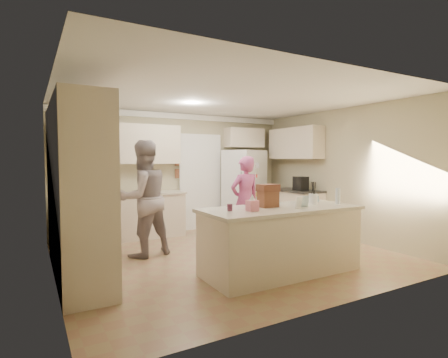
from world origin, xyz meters
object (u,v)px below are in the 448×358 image
refrigerator (244,189)px  tissue_box (252,206)px  island_base (281,241)px  coffee_maker (301,183)px  dollhouse_body (268,199)px  teen_girl (245,201)px  teen_boy (143,198)px  utensil_crock (313,199)px

refrigerator → tissue_box: refrigerator is taller
island_base → coffee_maker: bearing=42.8°
refrigerator → dollhouse_body: size_ratio=6.92×
island_base → tissue_box: tissue_box is taller
coffee_maker → teen_girl: (-1.63, -0.32, -0.24)m
coffee_maker → teen_boy: (-3.49, -0.13, -0.12)m
teen_boy → teen_girl: (1.86, -0.19, -0.13)m
island_base → dollhouse_body: dollhouse_body is taller
island_base → dollhouse_body: 0.62m
refrigerator → island_base: refrigerator is taller
island_base → tissue_box: size_ratio=15.71×
coffee_maker → tissue_box: (-2.60, -2.00, -0.07)m
utensil_crock → tissue_box: bearing=-172.9°
coffee_maker → utensil_crock: bearing=-127.1°
utensil_crock → dollhouse_body: (-0.80, 0.05, 0.04)m
teen_boy → teen_girl: bearing=161.4°
utensil_crock → teen_girl: size_ratio=0.09×
dollhouse_body → teen_boy: size_ratio=0.14×
refrigerator → coffee_maker: 1.36m
refrigerator → teen_boy: size_ratio=0.94×
utensil_crock → tissue_box: size_ratio=1.07×
coffee_maker → teen_boy: bearing=-177.9°
tissue_box → utensil_crock: bearing=7.1°
dollhouse_body → teen_boy: (-1.29, 1.67, -0.08)m
coffee_maker → tissue_box: size_ratio=2.14×
teen_boy → tissue_box: bearing=102.8°
dollhouse_body → teen_girl: teen_girl is taller
tissue_box → teen_boy: 2.07m
coffee_maker → island_base: size_ratio=0.14×
coffee_maker → tissue_box: 3.28m
coffee_maker → island_base: (-2.05, -1.90, -0.63)m
dollhouse_body → tissue_box: bearing=-153.4°
tissue_box → island_base: bearing=10.3°
teen_boy → teen_girl: teen_boy is taller
island_base → tissue_box: 0.79m
utensil_crock → dollhouse_body: 0.80m
coffee_maker → teen_girl: teen_girl is taller
coffee_maker → tissue_box: bearing=-142.4°
refrigerator → teen_girl: 1.74m
dollhouse_body → teen_boy: bearing=127.7°
teen_boy → coffee_maker: bearing=169.4°
refrigerator → island_base: bearing=-137.9°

